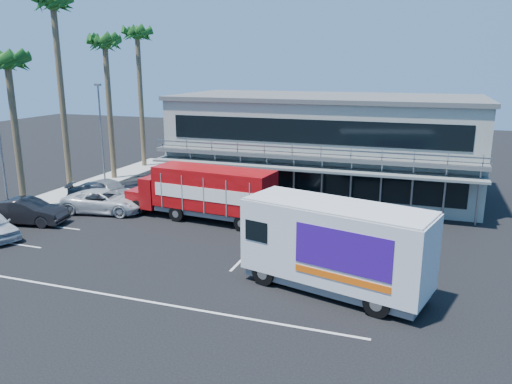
% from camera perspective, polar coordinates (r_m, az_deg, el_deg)
% --- Properties ---
extents(ground, '(120.00, 120.00, 0.00)m').
position_cam_1_polar(ground, '(26.38, -5.38, -6.83)').
color(ground, black).
rests_on(ground, ground).
extents(building, '(22.40, 12.00, 7.30)m').
position_cam_1_polar(building, '(38.44, 7.89, 5.46)').
color(building, gray).
rests_on(building, ground).
extents(curb_strip, '(3.00, 32.00, 0.16)m').
position_cam_1_polar(curb_strip, '(39.15, -22.02, -0.65)').
color(curb_strip, '#A5A399').
rests_on(curb_strip, ground).
extents(palm_c, '(2.80, 2.80, 10.75)m').
position_cam_1_polar(palm_c, '(35.75, -26.47, 12.43)').
color(palm_c, brown).
rests_on(palm_c, ground).
extents(palm_d, '(2.80, 2.80, 14.75)m').
position_cam_1_polar(palm_d, '(39.78, -22.08, 18.11)').
color(palm_d, brown).
rests_on(palm_d, ground).
extents(palm_e, '(2.80, 2.80, 12.25)m').
position_cam_1_polar(palm_e, '(43.31, -16.84, 15.17)').
color(palm_e, brown).
rests_on(palm_e, ground).
extents(palm_f, '(2.80, 2.80, 13.25)m').
position_cam_1_polar(palm_f, '(48.15, -13.39, 16.31)').
color(palm_f, brown).
rests_on(palm_f, ground).
extents(light_pole_near, '(0.50, 0.25, 8.09)m').
position_cam_1_polar(light_pole_near, '(34.22, -27.12, 4.37)').
color(light_pole_near, gray).
rests_on(light_pole_near, ground).
extents(light_pole_far, '(0.50, 0.25, 8.09)m').
position_cam_1_polar(light_pole_far, '(41.69, -17.28, 6.81)').
color(light_pole_far, gray).
rests_on(light_pole_far, ground).
extents(red_truck, '(10.11, 3.39, 3.34)m').
position_cam_1_polar(red_truck, '(31.25, -5.93, 0.06)').
color(red_truck, maroon).
rests_on(red_truck, ground).
extents(white_van, '(8.38, 4.68, 3.88)m').
position_cam_1_polar(white_van, '(21.50, 9.05, -6.08)').
color(white_van, silver).
rests_on(white_van, ground).
extents(parked_car_b, '(4.97, 2.45, 1.57)m').
position_cam_1_polar(parked_car_b, '(33.62, -24.66, -2.03)').
color(parked_car_b, black).
rests_on(parked_car_b, ground).
extents(parked_car_c, '(5.77, 3.36, 1.51)m').
position_cam_1_polar(parked_car_c, '(34.41, -16.90, -1.02)').
color(parked_car_c, silver).
rests_on(parked_car_c, ground).
extents(parked_car_d, '(4.86, 3.28, 1.31)m').
position_cam_1_polar(parked_car_d, '(37.46, -17.40, 0.01)').
color(parked_car_d, '#2D343D').
rests_on(parked_car_d, ground).
extents(parked_car_e, '(4.79, 3.41, 1.52)m').
position_cam_1_polar(parked_car_e, '(37.49, -16.35, 0.26)').
color(parked_car_e, slate).
rests_on(parked_car_e, ground).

